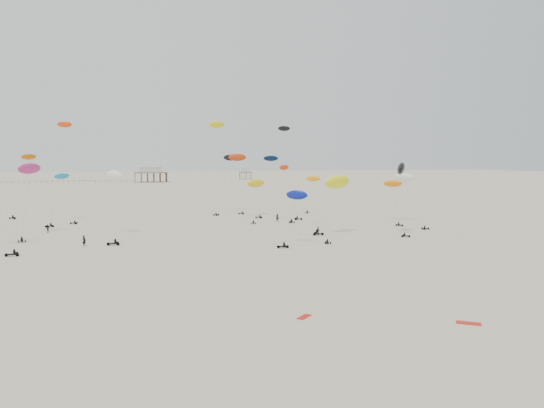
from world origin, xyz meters
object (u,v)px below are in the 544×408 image
object	(u,v)px
rig_9	(114,189)
spectator_0	(84,246)
rig_0	(394,189)
rig_4	(24,174)
pavilion_main	(151,176)
pavilion_small	(246,175)

from	to	relation	value
rig_9	spectator_0	size ratio (longest dim) A/B	7.69
rig_0	rig_9	size ratio (longest dim) A/B	0.83
rig_0	spectator_0	world-z (taller)	rig_0
rig_4	rig_0	bearing A→B (deg)	122.24
pavilion_main	rig_4	world-z (taller)	rig_4
spectator_0	pavilion_main	bearing A→B (deg)	-56.67
pavilion_main	rig_0	xyz separation A→B (m)	(47.53, -237.50, 3.49)
pavilion_main	rig_9	bearing A→B (deg)	-94.08
rig_0	spectator_0	distance (m)	73.35
rig_4	spectator_0	bearing A→B (deg)	71.41
pavilion_small	rig_9	distance (m)	290.59
pavilion_small	spectator_0	size ratio (longest dim) A/B	3.98
rig_0	pavilion_small	bearing A→B (deg)	-123.39
rig_0	spectator_0	bearing A→B (deg)	-12.74
pavilion_main	rig_4	xyz separation A→B (m)	(-40.72, -205.33, 6.92)
pavilion_main	pavilion_small	world-z (taller)	pavilion_main
rig_4	rig_9	world-z (taller)	rig_4
pavilion_small	pavilion_main	bearing A→B (deg)	-156.80
pavilion_small	rig_0	xyz separation A→B (m)	(-22.47, -267.50, 4.23)
pavilion_main	spectator_0	distance (m)	258.44
pavilion_small	rig_9	size ratio (longest dim) A/B	0.52
pavilion_main	rig_0	distance (m)	242.23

